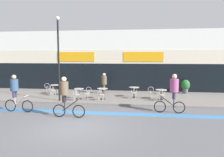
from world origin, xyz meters
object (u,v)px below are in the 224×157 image
at_px(cafe_chair_1_side, 87,92).
at_px(cyclist_2, 173,90).
at_px(cafe_chair_1_near, 76,94).
at_px(pedestrian_near_end, 104,82).
at_px(bistro_table_4, 161,92).
at_px(planter_pot, 185,86).
at_px(bistro_table_3, 134,90).
at_px(cafe_chair_4_near, 162,94).
at_px(cafe_chair_0_side, 48,88).
at_px(bistro_table_0, 56,88).
at_px(cafe_chair_2_near, 101,94).
at_px(bistro_table_1, 79,92).
at_px(bistro_table_2, 102,91).
at_px(cafe_chair_0_near, 52,89).
at_px(cafe_chair_3_near, 134,92).
at_px(cyclist_1, 65,94).
at_px(cyclist_0, 15,91).
at_px(cafe_chair_4_side, 152,92).
at_px(lamp_post, 58,53).

xyz_separation_m(cafe_chair_1_side, cyclist_2, (5.52, -2.52, 0.67)).
bearing_deg(cafe_chair_1_near, pedestrian_near_end, -28.07).
bearing_deg(bistro_table_4, cafe_chair_1_near, -167.19).
height_order(planter_pot, cyclist_2, cyclist_2).
bearing_deg(pedestrian_near_end, cafe_chair_1_side, 81.71).
relative_size(bistro_table_3, planter_pot, 0.68).
xyz_separation_m(bistro_table_3, cafe_chair_4_near, (1.92, -1.19, -0.03)).
relative_size(bistro_table_4, cafe_chair_0_side, 0.88).
bearing_deg(bistro_table_0, cafe_chair_2_near, -26.94).
height_order(bistro_table_1, pedestrian_near_end, pedestrian_near_end).
bearing_deg(bistro_table_1, cafe_chair_4_near, 0.60).
bearing_deg(bistro_table_2, cafe_chair_0_near, 168.72).
bearing_deg(cafe_chair_3_near, cafe_chair_0_near, 80.19).
bearing_deg(cyclist_1, cafe_chair_3_near, 54.43).
relative_size(cafe_chair_0_near, planter_pot, 0.80).
relative_size(cafe_chair_1_near, planter_pot, 0.80).
distance_m(bistro_table_1, bistro_table_2, 1.68).
bearing_deg(cafe_chair_1_near, cafe_chair_0_near, 51.51).
bearing_deg(bistro_table_3, bistro_table_1, -162.07).
height_order(cafe_chair_0_near, cyclist_0, cyclist_0).
height_order(cafe_chair_4_side, planter_pot, planter_pot).
relative_size(bistro_table_2, cyclist_0, 0.37).
relative_size(cafe_chair_3_near, cyclist_0, 0.42).
distance_m(bistro_table_0, cafe_chair_1_near, 3.32).
bearing_deg(cafe_chair_0_near, cyclist_0, -176.91).
height_order(bistro_table_2, planter_pot, planter_pot).
bearing_deg(bistro_table_1, cafe_chair_0_side, 151.34).
height_order(cafe_chair_0_near, cafe_chair_4_side, same).
relative_size(bistro_table_4, cyclist_1, 0.37).
bearing_deg(bistro_table_3, bistro_table_4, -16.26).
relative_size(bistro_table_0, planter_pot, 0.69).
bearing_deg(cyclist_1, bistro_table_0, 116.04).
height_order(cafe_chair_0_side, cafe_chair_4_side, same).
xyz_separation_m(bistro_table_4, cafe_chair_0_side, (-8.80, 0.97, 0.01)).
relative_size(cafe_chair_4_near, lamp_post, 0.16).
bearing_deg(cafe_chair_4_side, bistro_table_2, -170.17).
bearing_deg(cafe_chair_1_side, bistro_table_3, -155.66).
bearing_deg(cafe_chair_0_side, bistro_table_4, -12.51).
distance_m(bistro_table_3, lamp_post, 6.02).
bearing_deg(cafe_chair_1_near, cafe_chair_4_near, -87.16).
distance_m(cafe_chair_4_near, cyclist_0, 9.17).
distance_m(bistro_table_2, cafe_chair_4_side, 3.52).
xyz_separation_m(cafe_chair_1_near, lamp_post, (-1.19, -0.03, 2.73)).
bearing_deg(cyclist_1, cafe_chair_0_near, 118.81).
distance_m(bistro_table_3, cafe_chair_3_near, 0.63).
relative_size(cafe_chair_0_near, cyclist_2, 0.41).
distance_m(bistro_table_2, bistro_table_3, 2.42).
xyz_separation_m(cafe_chair_1_side, lamp_post, (-1.81, -0.65, 2.73)).
bearing_deg(bistro_table_4, bistro_table_3, 163.74).
bearing_deg(cafe_chair_0_side, cafe_chair_4_side, -12.97).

